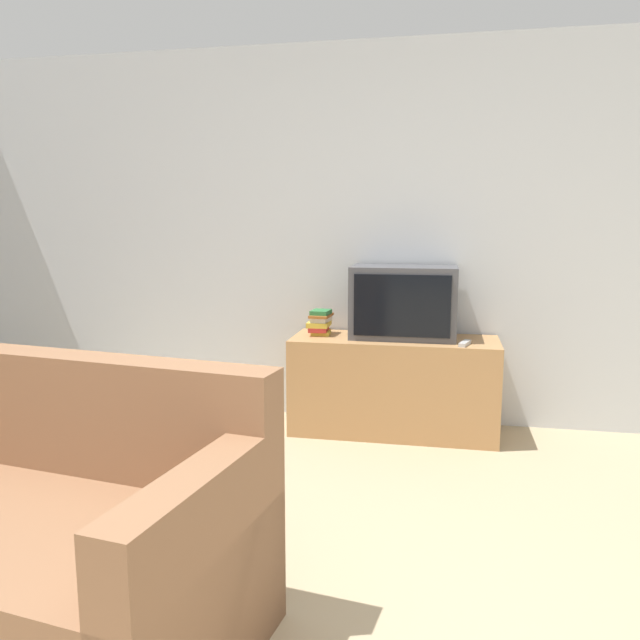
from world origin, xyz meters
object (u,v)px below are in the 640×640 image
book_stack (320,323)px  tv_stand (394,385)px  remote_on_stand (465,343)px  television (404,302)px

book_stack → tv_stand: bearing=-4.3°
book_stack → remote_on_stand: size_ratio=1.31×
tv_stand → remote_on_stand: remote_on_stand is taller
tv_stand → remote_on_stand: (0.45, -0.15, 0.33)m
tv_stand → remote_on_stand: 0.58m
book_stack → remote_on_stand: book_stack is taller
tv_stand → book_stack: (-0.51, 0.04, 0.40)m
book_stack → remote_on_stand: 0.98m
television → book_stack: bearing=-178.8°
television → tv_stand: bearing=-136.7°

